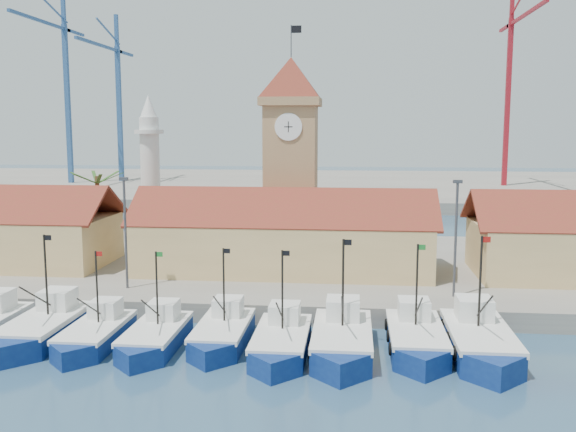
# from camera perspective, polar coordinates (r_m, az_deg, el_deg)

# --- Properties ---
(ground) EXTENTS (400.00, 400.00, 0.00)m
(ground) POSITION_cam_1_polar(r_m,az_deg,el_deg) (40.40, -3.43, -13.09)
(ground) COLOR navy
(ground) RESTS_ON ground
(quay) EXTENTS (140.00, 32.00, 1.50)m
(quay) POSITION_cam_1_polar(r_m,az_deg,el_deg) (63.03, 0.09, -4.66)
(quay) COLOR gray
(quay) RESTS_ON ground
(terminal) EXTENTS (240.00, 80.00, 2.00)m
(terminal) POSITION_cam_1_polar(r_m,az_deg,el_deg) (147.95, 3.44, 2.67)
(terminal) COLOR gray
(terminal) RESTS_ON ground
(boat_2) EXTENTS (3.68, 10.08, 7.63)m
(boat_2) POSITION_cam_1_polar(r_m,az_deg,el_deg) (47.29, -21.00, -9.45)
(boat_2) COLOR navy
(boat_2) RESTS_ON ground
(boat_3) EXTENTS (3.21, 8.80, 6.66)m
(boat_3) POSITION_cam_1_polar(r_m,az_deg,el_deg) (45.18, -16.85, -10.20)
(boat_3) COLOR navy
(boat_3) RESTS_ON ground
(boat_4) EXTENTS (3.24, 8.88, 6.72)m
(boat_4) POSITION_cam_1_polar(r_m,az_deg,el_deg) (43.74, -11.79, -10.62)
(boat_4) COLOR navy
(boat_4) RESTS_ON ground
(boat_5) EXTENTS (3.29, 9.01, 6.82)m
(boat_5) POSITION_cam_1_polar(r_m,az_deg,el_deg) (43.71, -5.89, -10.49)
(boat_5) COLOR navy
(boat_5) RESTS_ON ground
(boat_6) EXTENTS (3.40, 9.32, 7.05)m
(boat_6) POSITION_cam_1_polar(r_m,az_deg,el_deg) (41.71, -0.63, -11.33)
(boat_6) COLOR navy
(boat_6) RESTS_ON ground
(boat_7) EXTENTS (3.76, 10.30, 7.80)m
(boat_7) POSITION_cam_1_polar(r_m,az_deg,el_deg) (41.86, 4.82, -11.17)
(boat_7) COLOR navy
(boat_7) RESTS_ON ground
(boat_8) EXTENTS (3.55, 9.72, 7.35)m
(boat_8) POSITION_cam_1_polar(r_m,az_deg,el_deg) (43.03, 11.36, -10.83)
(boat_8) COLOR navy
(boat_8) RESTS_ON ground
(boat_9) EXTENTS (3.88, 10.64, 8.05)m
(boat_9) POSITION_cam_1_polar(r_m,az_deg,el_deg) (43.19, 16.75, -10.84)
(boat_9) COLOR navy
(boat_9) RESTS_ON ground
(hall_center) EXTENTS (27.04, 10.13, 7.61)m
(hall_center) POSITION_cam_1_polar(r_m,az_deg,el_deg) (58.49, -0.31, -2.42)
(hall_center) COLOR #DAB777
(hall_center) RESTS_ON quay
(clock_tower) EXTENTS (5.80, 5.80, 22.70)m
(clock_tower) POSITION_cam_1_polar(r_m,az_deg,el_deg) (63.56, 0.27, 5.64)
(clock_tower) COLOR #A68255
(clock_tower) RESTS_ON quay
(minaret) EXTENTS (3.00, 3.00, 16.30)m
(minaret) POSITION_cam_1_polar(r_m,az_deg,el_deg) (68.73, -12.14, 3.77)
(minaret) COLOR silver
(minaret) RESTS_ON quay
(palm_tree) EXTENTS (5.60, 5.03, 8.39)m
(palm_tree) POSITION_cam_1_polar(r_m,az_deg,el_deg) (68.91, -16.52, 0.72)
(palm_tree) COLOR brown
(palm_tree) RESTS_ON quay
(lamp_posts) EXTENTS (80.70, 0.25, 9.03)m
(lamp_posts) POSITION_cam_1_polar(r_m,az_deg,el_deg) (50.18, -0.72, -1.26)
(lamp_posts) COLOR #3F3F44
(lamp_posts) RESTS_ON quay
(crane_blue_far) EXTENTS (1.00, 33.10, 41.87)m
(crane_blue_far) POSITION_cam_1_polar(r_m,az_deg,el_deg) (152.15, -19.33, 11.54)
(crane_blue_far) COLOR #2C5387
(crane_blue_far) RESTS_ON terminal
(crane_blue_near) EXTENTS (1.00, 32.17, 37.78)m
(crane_blue_near) POSITION_cam_1_polar(r_m,az_deg,el_deg) (153.84, -15.02, 10.79)
(crane_blue_near) COLOR #2C5387
(crane_blue_near) RESTS_ON terminal
(crane_red_right) EXTENTS (1.00, 35.61, 41.87)m
(crane_red_right) POSITION_cam_1_polar(r_m,az_deg,el_deg) (144.46, 19.21, 11.84)
(crane_red_right) COLOR maroon
(crane_red_right) RESTS_ON terminal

